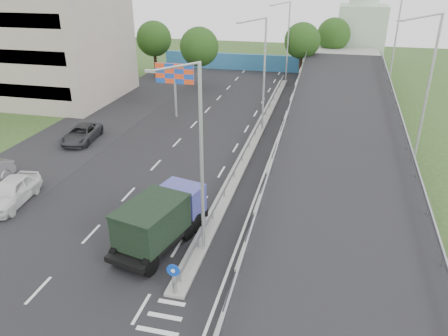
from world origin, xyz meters
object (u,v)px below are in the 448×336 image
(billboard, at_px, (175,77))
(parked_car_a, at_px, (11,192))
(lamp_post_far, at_px, (287,38))
(lamp_post_near, at_px, (198,152))
(church, at_px, (361,30))
(dump_truck, at_px, (161,219))
(lamp_post_mid, at_px, (262,69))
(parked_car_c, at_px, (82,134))
(sign_bollard, at_px, (174,279))

(billboard, xyz_separation_m, parked_car_a, (-4.32, -19.90, -3.33))
(lamp_post_far, xyz_separation_m, billboard, (-9.11, -18.00, -1.62))
(lamp_post_near, bearing_deg, lamp_post_far, 90.00)
(church, xyz_separation_m, parked_car_a, (-23.32, -51.90, -4.45))
(church, height_order, dump_truck, church)
(lamp_post_mid, bearing_deg, lamp_post_near, -90.00)
(lamp_post_far, relative_size, church, 0.73)
(billboard, relative_size, parked_car_a, 1.09)
(lamp_post_mid, relative_size, billboard, 1.83)
(lamp_post_mid, height_order, church, church)
(lamp_post_near, distance_m, church, 54.90)
(billboard, xyz_separation_m, dump_truck, (6.84, -21.85, -2.59))
(church, bearing_deg, dump_truck, -102.72)
(lamp_post_far, relative_size, parked_car_a, 2.00)
(dump_truck, distance_m, parked_car_c, 18.32)
(lamp_post_near, height_order, billboard, lamp_post_near)
(lamp_post_mid, xyz_separation_m, dump_truck, (-2.27, -19.85, -4.21))
(sign_bollard, xyz_separation_m, lamp_post_far, (0.11, 43.83, 4.77))
(lamp_post_far, bearing_deg, sign_bollard, -90.14)
(church, bearing_deg, billboard, -120.70)
(lamp_post_far, xyz_separation_m, church, (9.89, 14.00, -0.50))
(lamp_post_mid, distance_m, parked_car_c, 17.10)
(dump_truck, bearing_deg, lamp_post_near, 9.57)
(sign_bollard, bearing_deg, parked_car_c, 130.73)
(parked_car_a, relative_size, parked_car_c, 1.01)
(sign_bollard, relative_size, parked_car_c, 0.33)
(billboard, bearing_deg, church, 59.30)
(billboard, bearing_deg, lamp_post_near, -67.51)
(lamp_post_far, height_order, parked_car_c, lamp_post_far)
(lamp_post_mid, relative_size, parked_car_c, 2.01)
(billboard, bearing_deg, lamp_post_far, 63.16)
(lamp_post_near, bearing_deg, church, 79.62)
(sign_bollard, bearing_deg, lamp_post_mid, 89.74)
(billboard, xyz_separation_m, parked_car_c, (-5.81, -8.63, -3.49))
(lamp_post_near, height_order, lamp_post_mid, same)
(billboard, distance_m, parked_car_c, 10.97)
(lamp_post_far, distance_m, parked_car_a, 40.51)
(church, height_order, billboard, church)
(church, xyz_separation_m, parked_car_c, (-24.81, -40.63, -4.61))
(lamp_post_far, height_order, dump_truck, lamp_post_far)
(lamp_post_mid, distance_m, lamp_post_far, 20.00)
(lamp_post_near, relative_size, parked_car_c, 2.01)
(lamp_post_mid, relative_size, dump_truck, 1.46)
(lamp_post_near, height_order, parked_car_c, lamp_post_near)
(lamp_post_near, xyz_separation_m, parked_car_a, (-13.43, 2.10, -4.95))
(lamp_post_near, xyz_separation_m, lamp_post_mid, (0.00, 20.00, 0.00))
(sign_bollard, height_order, lamp_post_mid, lamp_post_mid)
(church, relative_size, parked_car_c, 2.75)
(dump_truck, bearing_deg, parked_car_c, 147.01)
(lamp_post_far, relative_size, parked_car_c, 2.01)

